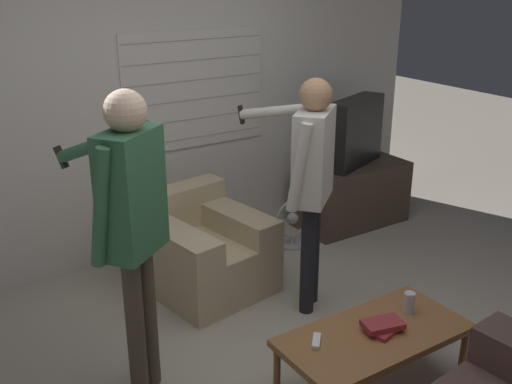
{
  "coord_description": "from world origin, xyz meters",
  "views": [
    {
      "loc": [
        -1.84,
        -2.29,
        2.26
      ],
      "look_at": [
        -0.02,
        0.52,
        1.0
      ],
      "focal_mm": 42.0,
      "sensor_mm": 36.0,
      "label": 1
    }
  ],
  "objects_px": {
    "person_left_standing": "(131,212)",
    "spare_remote": "(316,341)",
    "person_right_standing": "(311,168)",
    "coffee_table": "(374,338)",
    "floor_fan": "(292,223)",
    "armchair_beige": "(202,250)",
    "tv": "(355,132)",
    "soda_can": "(409,302)",
    "book_stack": "(383,326)"
  },
  "relations": [
    {
      "from": "floor_fan",
      "to": "person_left_standing",
      "type": "bearing_deg",
      "value": -149.97
    },
    {
      "from": "person_right_standing",
      "to": "floor_fan",
      "type": "distance_m",
      "value": 1.26
    },
    {
      "from": "armchair_beige",
      "to": "soda_can",
      "type": "xyz_separation_m",
      "value": [
        0.53,
        -1.54,
        0.16
      ]
    },
    {
      "from": "book_stack",
      "to": "soda_can",
      "type": "height_order",
      "value": "soda_can"
    },
    {
      "from": "tv",
      "to": "person_right_standing",
      "type": "distance_m",
      "value": 1.57
    },
    {
      "from": "coffee_table",
      "to": "book_stack",
      "type": "xyz_separation_m",
      "value": [
        0.05,
        -0.01,
        0.07
      ]
    },
    {
      "from": "tv",
      "to": "spare_remote",
      "type": "relative_size",
      "value": 6.01
    },
    {
      "from": "person_right_standing",
      "to": "floor_fan",
      "type": "height_order",
      "value": "person_right_standing"
    },
    {
      "from": "person_right_standing",
      "to": "coffee_table",
      "type": "bearing_deg",
      "value": -146.11
    },
    {
      "from": "book_stack",
      "to": "soda_can",
      "type": "xyz_separation_m",
      "value": [
        0.26,
        0.06,
        0.03
      ]
    },
    {
      "from": "coffee_table",
      "to": "person_right_standing",
      "type": "height_order",
      "value": "person_right_standing"
    },
    {
      "from": "book_stack",
      "to": "spare_remote",
      "type": "bearing_deg",
      "value": 164.06
    },
    {
      "from": "spare_remote",
      "to": "tv",
      "type": "bearing_deg",
      "value": 87.76
    },
    {
      "from": "person_right_standing",
      "to": "soda_can",
      "type": "xyz_separation_m",
      "value": [
        0.04,
        -0.89,
        -0.57
      ]
    },
    {
      "from": "soda_can",
      "to": "person_left_standing",
      "type": "bearing_deg",
      "value": 153.7
    },
    {
      "from": "person_left_standing",
      "to": "floor_fan",
      "type": "height_order",
      "value": "person_left_standing"
    },
    {
      "from": "coffee_table",
      "to": "floor_fan",
      "type": "bearing_deg",
      "value": 67.3
    },
    {
      "from": "coffee_table",
      "to": "soda_can",
      "type": "distance_m",
      "value": 0.33
    },
    {
      "from": "person_left_standing",
      "to": "spare_remote",
      "type": "relative_size",
      "value": 14.09
    },
    {
      "from": "armchair_beige",
      "to": "person_right_standing",
      "type": "height_order",
      "value": "person_right_standing"
    },
    {
      "from": "spare_remote",
      "to": "floor_fan",
      "type": "distance_m",
      "value": 1.99
    },
    {
      "from": "coffee_table",
      "to": "floor_fan",
      "type": "distance_m",
      "value": 1.92
    },
    {
      "from": "armchair_beige",
      "to": "person_left_standing",
      "type": "relative_size",
      "value": 0.56
    },
    {
      "from": "coffee_table",
      "to": "tv",
      "type": "height_order",
      "value": "tv"
    },
    {
      "from": "armchair_beige",
      "to": "coffee_table",
      "type": "distance_m",
      "value": 1.61
    },
    {
      "from": "book_stack",
      "to": "spare_remote",
      "type": "xyz_separation_m",
      "value": [
        -0.38,
        0.11,
        -0.02
      ]
    },
    {
      "from": "spare_remote",
      "to": "floor_fan",
      "type": "height_order",
      "value": "floor_fan"
    },
    {
      "from": "person_left_standing",
      "to": "floor_fan",
      "type": "xyz_separation_m",
      "value": [
        1.8,
        1.04,
        -0.87
      ]
    },
    {
      "from": "armchair_beige",
      "to": "person_left_standing",
      "type": "height_order",
      "value": "person_left_standing"
    },
    {
      "from": "person_right_standing",
      "to": "spare_remote",
      "type": "xyz_separation_m",
      "value": [
        -0.59,
        -0.84,
        -0.62
      ]
    },
    {
      "from": "coffee_table",
      "to": "spare_remote",
      "type": "bearing_deg",
      "value": 164.22
    },
    {
      "from": "person_left_standing",
      "to": "soda_can",
      "type": "bearing_deg",
      "value": -62.87
    },
    {
      "from": "armchair_beige",
      "to": "floor_fan",
      "type": "distance_m",
      "value": 0.98
    },
    {
      "from": "spare_remote",
      "to": "floor_fan",
      "type": "relative_size",
      "value": 0.28
    },
    {
      "from": "armchair_beige",
      "to": "spare_remote",
      "type": "xyz_separation_m",
      "value": [
        -0.11,
        -1.5,
        0.11
      ]
    },
    {
      "from": "coffee_table",
      "to": "person_left_standing",
      "type": "bearing_deg",
      "value": 145.73
    },
    {
      "from": "coffee_table",
      "to": "person_right_standing",
      "type": "xyz_separation_m",
      "value": [
        0.26,
        0.93,
        0.67
      ]
    },
    {
      "from": "person_left_standing",
      "to": "spare_remote",
      "type": "xyz_separation_m",
      "value": [
        0.73,
        -0.63,
        -0.68
      ]
    },
    {
      "from": "person_left_standing",
      "to": "spare_remote",
      "type": "height_order",
      "value": "person_left_standing"
    },
    {
      "from": "armchair_beige",
      "to": "person_right_standing",
      "type": "distance_m",
      "value": 1.1
    },
    {
      "from": "soda_can",
      "to": "person_right_standing",
      "type": "bearing_deg",
      "value": 92.82
    },
    {
      "from": "armchair_beige",
      "to": "spare_remote",
      "type": "bearing_deg",
      "value": 76.77
    },
    {
      "from": "tv",
      "to": "person_right_standing",
      "type": "xyz_separation_m",
      "value": [
        -1.23,
        -0.96,
        0.15
      ]
    },
    {
      "from": "tv",
      "to": "floor_fan",
      "type": "distance_m",
      "value": 1.01
    },
    {
      "from": "soda_can",
      "to": "spare_remote",
      "type": "relative_size",
      "value": 1.03
    },
    {
      "from": "tv",
      "to": "floor_fan",
      "type": "xyz_separation_m",
      "value": [
        -0.76,
        -0.12,
        -0.66
      ]
    },
    {
      "from": "person_right_standing",
      "to": "book_stack",
      "type": "relative_size",
      "value": 6.61
    },
    {
      "from": "book_stack",
      "to": "tv",
      "type": "bearing_deg",
      "value": 52.72
    },
    {
      "from": "floor_fan",
      "to": "tv",
      "type": "bearing_deg",
      "value": 9.35
    },
    {
      "from": "book_stack",
      "to": "soda_can",
      "type": "bearing_deg",
      "value": 13.29
    }
  ]
}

